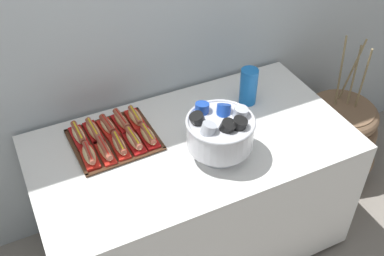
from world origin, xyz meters
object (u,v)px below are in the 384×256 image
hot_dog_6 (93,131)px  punch_bowl (220,131)px  hot_dog_0 (89,155)px  hot_dog_2 (119,145)px  buffet_table (193,193)px  hot_dog_8 (122,121)px  hot_dog_9 (135,117)px  hot_dog_4 (148,136)px  hot_dog_1 (104,150)px  hot_dog_7 (108,126)px  floor_vase (334,141)px  serving_tray (114,140)px  hot_dog_3 (134,140)px  hot_dog_5 (79,135)px  cup_stack (249,86)px

hot_dog_6 → punch_bowl: (0.49, -0.40, 0.12)m
hot_dog_0 → hot_dog_2: size_ratio=0.92×
buffet_table → hot_dog_2: size_ratio=9.11×
hot_dog_0 → hot_dog_6: (0.07, 0.17, -0.00)m
hot_dog_8 → hot_dog_9: hot_dog_8 is taller
buffet_table → hot_dog_4: bearing=153.0°
hot_dog_9 → hot_dog_1: bearing=-141.9°
hot_dog_6 → punch_bowl: punch_bowl is taller
hot_dog_6 → hot_dog_7: size_ratio=1.16×
floor_vase → hot_dog_1: 1.63m
hot_dog_0 → hot_dog_8: bearing=38.1°
buffet_table → hot_dog_1: 0.60m
hot_dog_0 → hot_dog_8: 0.28m
serving_tray → hot_dog_3: size_ratio=2.34×
hot_dog_8 → hot_dog_5: bearing=-178.1°
hot_dog_2 → hot_dog_9: size_ratio=1.04×
hot_dog_2 → serving_tray: bearing=91.9°
hot_dog_4 → hot_dog_7: size_ratio=1.06×
buffet_table → hot_dog_0: 0.65m
punch_bowl → serving_tray: bearing=142.6°
buffet_table → hot_dog_3: hot_dog_3 is taller
hot_dog_0 → cup_stack: size_ratio=0.78×
hot_dog_0 → hot_dog_9: size_ratio=0.95×
hot_dog_1 → hot_dog_2: same height
hot_dog_0 → hot_dog_4: hot_dog_0 is taller
hot_dog_5 → cup_stack: cup_stack is taller
hot_dog_3 → hot_dog_7: bearing=116.3°
hot_dog_5 → hot_dog_9: (0.30, 0.01, -0.00)m
hot_dog_2 → hot_dog_4: hot_dog_2 is taller
hot_dog_7 → hot_dog_4: bearing=-45.9°
hot_dog_9 → cup_stack: size_ratio=0.82×
hot_dog_4 → cup_stack: (0.61, 0.06, 0.07)m
hot_dog_0 → hot_dog_3: 0.23m
hot_dog_5 → serving_tray: bearing=-26.9°
hot_dog_7 → cup_stack: cup_stack is taller
hot_dog_3 → hot_dog_9: size_ratio=1.05×
floor_vase → hot_dog_2: bearing=-179.0°
hot_dog_2 → hot_dog_4: (0.15, 0.00, -0.00)m
buffet_table → punch_bowl: (0.07, -0.14, 0.53)m
hot_dog_8 → floor_vase: bearing=-5.9°
serving_tray → hot_dog_2: size_ratio=2.38×
serving_tray → hot_dog_4: hot_dog_4 is taller
buffet_table → hot_dog_7: bearing=143.5°
hot_dog_6 → hot_dog_2: bearing=-63.7°
hot_dog_0 → hot_dog_6: size_ratio=0.87×
hot_dog_0 → hot_dog_5: same height
hot_dog_9 → punch_bowl: (0.27, -0.41, 0.12)m
floor_vase → hot_dog_8: floor_vase is taller
serving_tray → hot_dog_3: 0.12m
hot_dog_8 → hot_dog_0: bearing=-141.9°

